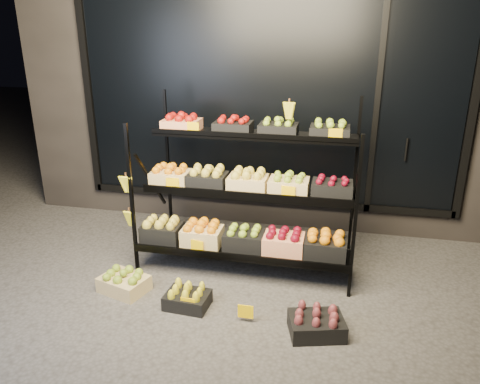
# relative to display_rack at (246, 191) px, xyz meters

# --- Properties ---
(ground) EXTENTS (24.00, 24.00, 0.00)m
(ground) POSITION_rel_display_rack_xyz_m (0.01, -0.60, -0.79)
(ground) COLOR #514F4C
(ground) RESTS_ON ground
(building) EXTENTS (6.00, 2.08, 3.50)m
(building) POSITION_rel_display_rack_xyz_m (0.01, 1.99, 0.96)
(building) COLOR #2D2826
(building) RESTS_ON ground
(display_rack) EXTENTS (2.18, 1.02, 1.74)m
(display_rack) POSITION_rel_display_rack_xyz_m (0.00, 0.00, 0.00)
(display_rack) COLOR black
(display_rack) RESTS_ON ground
(tag_floor_a) EXTENTS (0.13, 0.01, 0.12)m
(tag_floor_a) POSITION_rel_display_rack_xyz_m (-0.29, -1.00, -0.73)
(tag_floor_a) COLOR #F3BE00
(tag_floor_a) RESTS_ON ground
(tag_floor_b) EXTENTS (0.13, 0.01, 0.12)m
(tag_floor_b) POSITION_rel_display_rack_xyz_m (0.20, -1.00, -0.73)
(tag_floor_b) COLOR #F3BE00
(tag_floor_b) RESTS_ON ground
(floor_crate_left) EXTENTS (0.49, 0.41, 0.21)m
(floor_crate_left) POSITION_rel_display_rack_xyz_m (-0.99, -0.77, -0.69)
(floor_crate_left) COLOR #D9BE7D
(floor_crate_left) RESTS_ON ground
(floor_crate_midleft) EXTENTS (0.39, 0.30, 0.19)m
(floor_crate_midleft) POSITION_rel_display_rack_xyz_m (-0.34, -0.89, -0.70)
(floor_crate_midleft) COLOR black
(floor_crate_midleft) RESTS_ON ground
(floor_crate_right) EXTENTS (0.49, 0.41, 0.21)m
(floor_crate_right) POSITION_rel_display_rack_xyz_m (0.79, -1.03, -0.69)
(floor_crate_right) COLOR black
(floor_crate_right) RESTS_ON ground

